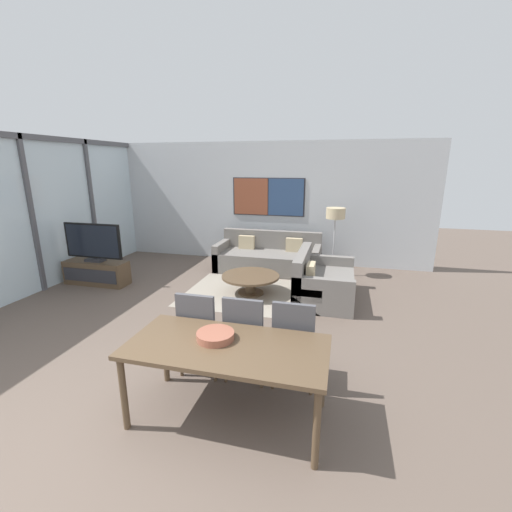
% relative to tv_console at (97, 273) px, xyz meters
% --- Properties ---
extents(ground_plane, '(24.00, 24.00, 0.00)m').
position_rel_tv_console_xyz_m(ground_plane, '(2.67, -3.62, -0.23)').
color(ground_plane, brown).
extents(wall_back, '(7.89, 0.09, 2.80)m').
position_rel_tv_console_xyz_m(wall_back, '(2.68, 2.52, 1.17)').
color(wall_back, silver).
rests_on(wall_back, ground_plane).
extents(window_wall_left, '(0.07, 6.14, 2.80)m').
position_rel_tv_console_xyz_m(window_wall_left, '(-0.76, -0.55, 1.30)').
color(window_wall_left, silver).
rests_on(window_wall_left, ground_plane).
extents(area_rug, '(2.35, 1.85, 0.01)m').
position_rel_tv_console_xyz_m(area_rug, '(3.07, 0.24, -0.23)').
color(area_rug, gray).
rests_on(area_rug, ground_plane).
extents(tv_console, '(1.26, 0.41, 0.46)m').
position_rel_tv_console_xyz_m(tv_console, '(0.00, 0.00, 0.00)').
color(tv_console, brown).
rests_on(tv_console, ground_plane).
extents(television, '(1.21, 0.20, 0.75)m').
position_rel_tv_console_xyz_m(television, '(-0.00, 0.00, 0.60)').
color(television, '#2D2D33').
rests_on(television, tv_console).
extents(sofa_main, '(2.26, 0.97, 0.83)m').
position_rel_tv_console_xyz_m(sofa_main, '(3.07, 1.77, 0.04)').
color(sofa_main, slate).
rests_on(sofa_main, ground_plane).
extents(sofa_side, '(0.97, 1.52, 0.83)m').
position_rel_tv_console_xyz_m(sofa_side, '(4.31, 0.33, 0.04)').
color(sofa_side, slate).
rests_on(sofa_side, ground_plane).
extents(coffee_table, '(1.04, 1.04, 0.35)m').
position_rel_tv_console_xyz_m(coffee_table, '(3.07, 0.24, 0.04)').
color(coffee_table, brown).
rests_on(coffee_table, ground_plane).
extents(dining_table, '(1.79, 0.85, 0.75)m').
position_rel_tv_console_xyz_m(dining_table, '(3.70, -2.86, 0.44)').
color(dining_table, brown).
rests_on(dining_table, ground_plane).
extents(dining_chair_left, '(0.46, 0.46, 0.98)m').
position_rel_tv_console_xyz_m(dining_chair_left, '(3.19, -2.26, 0.31)').
color(dining_chair_left, '#4C4C51').
rests_on(dining_chair_left, ground_plane).
extents(dining_chair_centre, '(0.46, 0.46, 0.98)m').
position_rel_tv_console_xyz_m(dining_chair_centre, '(3.70, -2.24, 0.31)').
color(dining_chair_centre, '#4C4C51').
rests_on(dining_chair_centre, ground_plane).
extents(dining_chair_right, '(0.46, 0.46, 0.98)m').
position_rel_tv_console_xyz_m(dining_chair_right, '(4.22, -2.23, 0.31)').
color(dining_chair_right, '#4C4C51').
rests_on(dining_chair_right, ground_plane).
extents(fruit_bowl, '(0.34, 0.34, 0.07)m').
position_rel_tv_console_xyz_m(fruit_bowl, '(3.57, -2.78, 0.56)').
color(fruit_bowl, '#995642').
rests_on(fruit_bowl, dining_table).
extents(floor_lamp, '(0.38, 0.38, 1.44)m').
position_rel_tv_console_xyz_m(floor_lamp, '(4.47, 1.71, 1.00)').
color(floor_lamp, '#2D2D33').
rests_on(floor_lamp, ground_plane).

